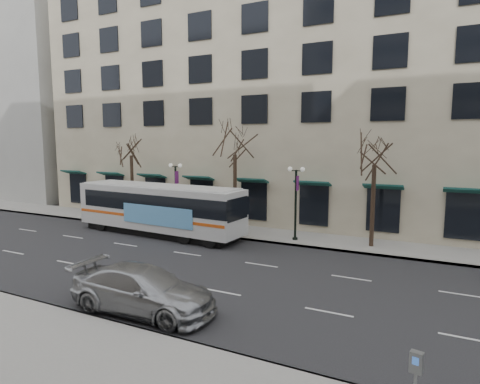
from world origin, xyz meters
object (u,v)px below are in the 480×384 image
Objects in this scene: city_bus at (160,208)px; silver_car at (143,289)px; tree_far_mid at (235,142)px; lamp_post_left at (176,192)px; lamp_post_right at (296,200)px; pay_station at (416,367)px; tree_far_right at (375,149)px; tree_far_left at (131,144)px.

city_bus reaches higher than silver_car.
tree_far_mid is 6.40m from lamp_post_left.
lamp_post_right is (10.00, 0.00, 0.00)m from lamp_post_left.
city_bus is at bearing 155.87° from pay_station.
tree_far_right is 15.40m from lamp_post_left.
tree_far_right is at bearing -27.06° from silver_car.
tree_far_left is 5.71× the size of pay_station.
city_bus is 22.46m from pay_station.
lamp_post_left reaches higher than silver_car.
tree_far_mid is 6.41m from lamp_post_right.
city_bus is (0.22, -2.41, -0.91)m from lamp_post_left.
silver_car is (-1.86, -13.76, -2.03)m from lamp_post_right.
tree_far_mid is at bearing 173.17° from lamp_post_right.
tree_far_right is at bearing 15.25° from city_bus.
tree_far_mid reaches higher than silver_car.
tree_far_right reaches higher than pay_station.
tree_far_mid is 15.88m from silver_car.
tree_far_mid is 1.64× the size of lamp_post_left.
lamp_post_right is at bearing 0.00° from lamp_post_left.
tree_far_mid reaches higher than tree_far_left.
lamp_post_left is 2.58m from city_bus.
lamp_post_left is 0.37× the size of city_bus.
lamp_post_left is at bearing -6.83° from tree_far_left.
tree_far_left is 6.29m from lamp_post_left.
tree_far_mid is at bearing 6.85° from lamp_post_left.
lamp_post_left is 0.82× the size of silver_car.
tree_far_left is at bearing 180.00° from tree_far_right.
pay_station is (8.46, -15.50, -1.74)m from lamp_post_right.
tree_far_right is 0.58× the size of city_bus.
tree_far_left is 1.32× the size of silver_car.
tree_far_right reaches higher than lamp_post_right.
pay_station is (23.46, -16.10, -5.49)m from tree_far_left.
tree_far_mid is 0.61× the size of city_bus.
city_bus is at bearing -168.48° from tree_far_right.
pay_station is at bearing -101.11° from silver_car.
lamp_post_right is at bearing -2.29° from tree_far_left.
lamp_post_left is 1.00× the size of lamp_post_right.
silver_car is 4.32× the size of pay_station.
lamp_post_left is at bearing -177.71° from tree_far_right.
pay_station is at bearing -31.94° from city_bus.
pay_station is at bearing -50.10° from tree_far_mid.
tree_far_right is at bearing 113.68° from pay_station.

